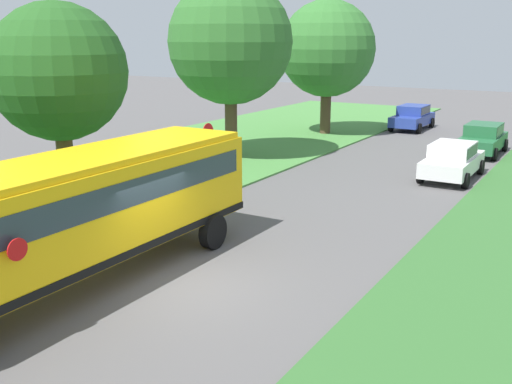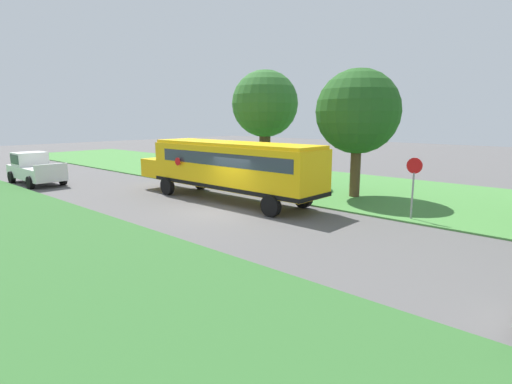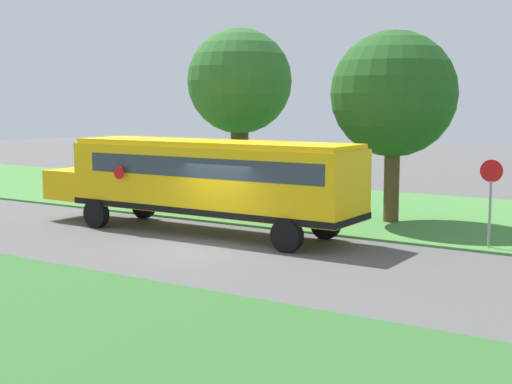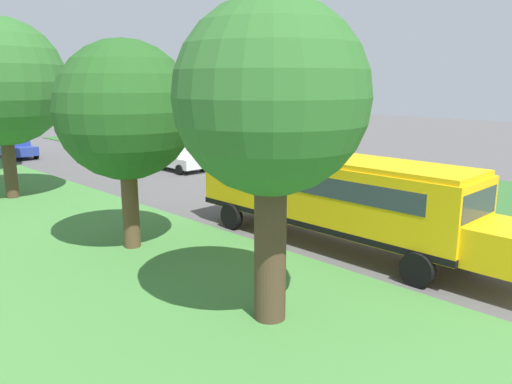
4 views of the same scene
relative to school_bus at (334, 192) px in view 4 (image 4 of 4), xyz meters
The scene contains 10 objects.
ground_plane 3.28m from the school_bus, 33.35° to the left, with size 120.00×120.00×0.00m, color #565454.
grass_verge 8.14m from the school_bus, 169.40° to the left, with size 12.00×80.00×0.08m, color #47843D.
grass_far_side 11.47m from the school_bus, ahead, with size 10.00×80.00×0.07m, color #33662D.
school_bus is the anchor object (origin of this frame).
car_white_nearest 17.07m from the school_bus, 72.88° to the left, with size 2.02×4.40×1.56m.
car_green_middle 23.33m from the school_bus, 77.57° to the left, with size 2.02×4.40×1.56m.
car_blue_furthest 29.32m from the school_bus, 91.14° to the left, with size 2.02×4.40×1.56m.
oak_tree_beside_bus 7.00m from the school_bus, 157.06° to the right, with size 4.39×4.39×7.54m.
oak_tree_roadside_mid 7.52m from the school_bus, 138.83° to the left, with size 4.57×4.57×7.04m.
stop_sign 9.22m from the school_bus, 104.99° to the left, with size 0.08×0.68×2.74m.
Camera 4 is at (-15.96, -11.64, 5.68)m, focal length 35.00 mm.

